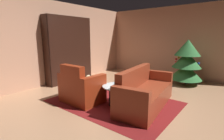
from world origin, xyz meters
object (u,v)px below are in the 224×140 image
(bookshelf_unit, at_px, (72,51))
(book_stack_on_table, at_px, (119,84))
(coffee_table, at_px, (118,88))
(couch_red, at_px, (145,93))
(armchair_red, at_px, (81,89))
(bottle_on_table, at_px, (127,82))
(decorated_tree, at_px, (187,62))

(bookshelf_unit, bearing_deg, book_stack_on_table, -17.21)
(coffee_table, distance_m, book_stack_on_table, 0.11)
(bookshelf_unit, xyz_separation_m, couch_red, (3.05, -0.44, -0.77))
(couch_red, xyz_separation_m, book_stack_on_table, (-0.44, -0.37, 0.22))
(bookshelf_unit, xyz_separation_m, armchair_red, (1.74, -1.18, -0.74))
(couch_red, bearing_deg, coffee_table, -144.46)
(armchair_red, relative_size, couch_red, 0.49)
(bottle_on_table, bearing_deg, couch_red, 40.45)
(bookshelf_unit, relative_size, couch_red, 1.10)
(armchair_red, bearing_deg, bottle_on_table, 25.29)
(bookshelf_unit, bearing_deg, bottle_on_table, -14.51)
(bookshelf_unit, height_order, coffee_table, bookshelf_unit)
(coffee_table, height_order, decorated_tree, decorated_tree)
(bottle_on_table, bearing_deg, coffee_table, -154.90)
(bottle_on_table, bearing_deg, bookshelf_unit, 165.49)
(decorated_tree, bearing_deg, coffee_table, -104.23)
(book_stack_on_table, bearing_deg, coffee_table, 160.64)
(couch_red, height_order, decorated_tree, decorated_tree)
(couch_red, relative_size, coffee_table, 2.84)
(couch_red, distance_m, book_stack_on_table, 0.61)
(decorated_tree, bearing_deg, couch_red, -95.11)
(coffee_table, bearing_deg, bookshelf_unit, 162.83)
(book_stack_on_table, xyz_separation_m, bottle_on_table, (0.13, 0.10, 0.04))
(couch_red, xyz_separation_m, coffee_table, (-0.49, -0.35, 0.12))
(bookshelf_unit, bearing_deg, decorated_tree, 31.47)
(coffee_table, xyz_separation_m, decorated_tree, (0.71, 2.79, 0.34))
(book_stack_on_table, distance_m, decorated_tree, 2.89)
(couch_red, bearing_deg, bottle_on_table, -139.55)
(armchair_red, distance_m, decorated_tree, 3.55)
(armchair_red, xyz_separation_m, coffee_table, (0.82, 0.39, 0.09))
(couch_red, bearing_deg, bookshelf_unit, 171.77)
(bookshelf_unit, bearing_deg, coffee_table, -17.17)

